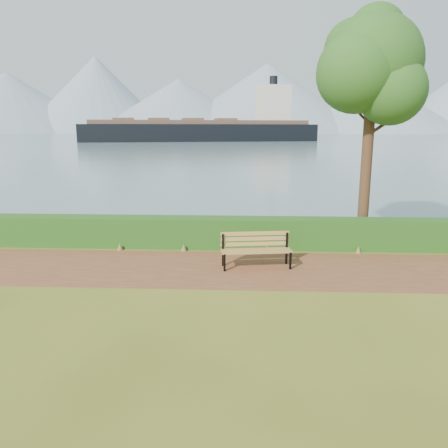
{
  "coord_description": "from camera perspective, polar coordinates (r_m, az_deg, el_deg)",
  "views": [
    {
      "loc": [
        0.87,
        -11.53,
        3.89
      ],
      "look_at": [
        0.25,
        1.2,
        1.1
      ],
      "focal_mm": 35.0,
      "sensor_mm": 36.0,
      "label": 1
    }
  ],
  "objects": [
    {
      "name": "hedge",
      "position": [
        14.56,
        -0.72,
        -1.12
      ],
      "size": [
        32.0,
        0.85,
        1.0
      ],
      "primitive_type": "cube",
      "color": "#1E4614",
      "rests_on": "ground"
    },
    {
      "name": "tree",
      "position": [
        15.6,
        18.89,
        18.67
      ],
      "size": [
        3.71,
        3.42,
        7.77
      ],
      "rotation": [
        0.0,
        0.0,
        0.37
      ],
      "color": "#3C2218",
      "rests_on": "ground"
    },
    {
      "name": "bench",
      "position": [
        12.51,
        4.18,
        -3.05
      ],
      "size": [
        2.06,
        0.86,
        1.0
      ],
      "rotation": [
        0.0,
        0.0,
        0.14
      ],
      "color": "black",
      "rests_on": "ground"
    },
    {
      "name": "path",
      "position": [
        12.48,
        -1.36,
        -5.79
      ],
      "size": [
        40.0,
        3.4,
        0.01
      ],
      "primitive_type": "cube",
      "color": "brown",
      "rests_on": "ground"
    },
    {
      "name": "ground",
      "position": [
        12.2,
        -1.46,
        -6.25
      ],
      "size": [
        140.0,
        140.0,
        0.0
      ],
      "primitive_type": "plane",
      "color": "#505B1A",
      "rests_on": "ground"
    },
    {
      "name": "water",
      "position": [
        271.56,
        2.66,
        11.5
      ],
      "size": [
        700.0,
        510.0,
        0.0
      ],
      "primitive_type": "cube",
      "color": "slate",
      "rests_on": "ground"
    },
    {
      "name": "cargo_ship",
      "position": [
        139.52,
        -1.98,
        12.08
      ],
      "size": [
        73.46,
        28.96,
        22.12
      ],
      "rotation": [
        0.0,
        0.0,
        0.25
      ],
      "color": "black",
      "rests_on": "ground"
    },
    {
      "name": "mountains",
      "position": [
        418.38,
        1.47,
        15.59
      ],
      "size": [
        585.0,
        190.0,
        70.0
      ],
      "color": "gray",
      "rests_on": "ground"
    }
  ]
}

